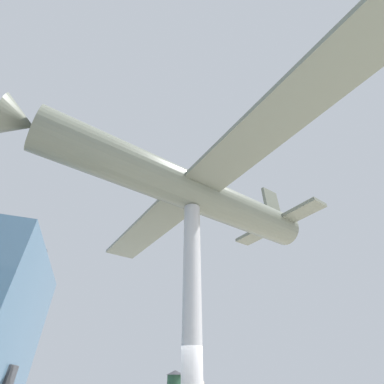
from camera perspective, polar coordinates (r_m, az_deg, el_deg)
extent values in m
cylinder|color=#B7B7BC|center=(9.18, 0.00, -23.44)|extent=(0.64, 0.64, 7.45)
cylinder|color=slate|center=(11.12, 0.00, 0.00)|extent=(4.98, 12.38, 1.63)
cube|color=slate|center=(11.12, 0.00, 0.00)|extent=(16.40, 6.29, 0.18)
cube|color=slate|center=(14.51, 18.18, -6.89)|extent=(5.36, 2.42, 0.18)
cube|color=slate|center=(15.07, 17.38, -3.13)|extent=(0.48, 1.11, 2.20)
cone|color=slate|center=(10.02, -34.25, 12.97)|extent=(1.59, 1.28, 1.39)
sphere|color=beige|center=(10.11, 1.84, -36.83)|extent=(0.26, 0.26, 0.26)
cone|color=#2D2D33|center=(15.49, -3.73, -35.12)|extent=(0.89, 0.89, 0.19)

